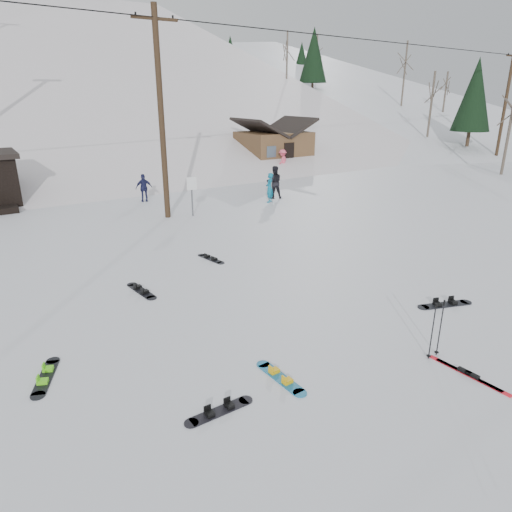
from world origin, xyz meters
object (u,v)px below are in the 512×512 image
cabin (274,148)px  hero_skis (468,374)px  hero_snowboard (281,377)px  utility_pole (161,113)px

cabin → hero_skis: cabin is taller
cabin → hero_snowboard: cabin is taller
utility_pole → hero_skis: size_ratio=5.04×
utility_pole → hero_snowboard: (-3.07, -13.40, -4.65)m
utility_pole → cabin: size_ratio=1.67×
hero_snowboard → hero_skis: (3.34, -2.01, -0.00)m
cabin → hero_snowboard: (-16.07, -23.40, -1.46)m
utility_pole → cabin: 16.71m
hero_snowboard → utility_pole: bearing=-15.5°
hero_skis → utility_pole: bearing=87.6°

